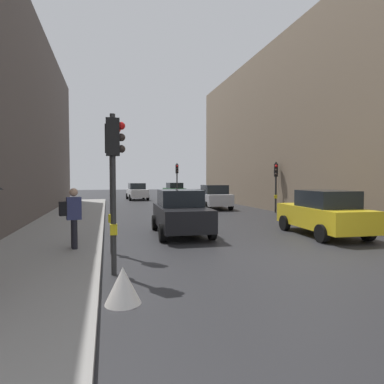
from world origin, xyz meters
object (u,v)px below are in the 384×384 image
object	(u,v)px
traffic_light_mid_street	(276,178)
traffic_light_near_left	(114,164)
car_green_estate	(174,190)
pedestrian_with_grey_backpack	(72,214)
traffic_light_near_right	(112,163)
traffic_light_far_median	(177,175)
car_yellow_taxi	(323,213)
car_silver_hatchback	(214,197)
car_white_compact	(137,191)
car_dark_suv	(181,212)
warning_sign_triangle	(123,285)

from	to	relation	value
traffic_light_mid_street	traffic_light_near_left	xyz separation A→B (m)	(-10.49, -11.15, 0.25)
car_green_estate	pedestrian_with_grey_backpack	bearing A→B (deg)	-107.78
traffic_light_near_right	pedestrian_with_grey_backpack	world-z (taller)	traffic_light_near_right
traffic_light_far_median	car_yellow_taxi	size ratio (longest dim) A/B	0.85
car_silver_hatchback	car_yellow_taxi	size ratio (longest dim) A/B	0.99
traffic_light_far_median	car_green_estate	size ratio (longest dim) A/B	0.86
car_silver_hatchback	pedestrian_with_grey_backpack	distance (m)	15.17
car_green_estate	traffic_light_near_left	bearing A→B (deg)	-104.35
car_white_compact	traffic_light_far_median	bearing A→B (deg)	-55.02
car_green_estate	car_silver_hatchback	size ratio (longest dim) A/B	1.00
car_green_estate	car_white_compact	size ratio (longest dim) A/B	1.00
traffic_light_near_left	pedestrian_with_grey_backpack	size ratio (longest dim) A/B	2.07
car_green_estate	car_white_compact	distance (m)	5.56
traffic_light_far_median	pedestrian_with_grey_backpack	distance (m)	20.85
traffic_light_near_right	car_white_compact	xyz separation A→B (m)	(2.92, 24.49, -1.80)
car_silver_hatchback	car_white_compact	bearing A→B (deg)	111.28
car_green_estate	pedestrian_with_grey_backpack	world-z (taller)	pedestrian_with_grey_backpack
traffic_light_near_right	car_silver_hatchback	bearing A→B (deg)	59.63
traffic_light_near_right	traffic_light_near_left	world-z (taller)	traffic_light_near_right
car_silver_hatchback	car_dark_suv	xyz separation A→B (m)	(-4.82, -10.00, 0.00)
traffic_light_near_left	pedestrian_with_grey_backpack	bearing A→B (deg)	115.51
traffic_light_near_left	warning_sign_triangle	xyz separation A→B (m)	(0.09, -1.78, -2.20)
traffic_light_near_left	car_green_estate	distance (m)	30.62
traffic_light_mid_street	traffic_light_near_left	size ratio (longest dim) A/B	0.90
traffic_light_far_median	car_dark_suv	bearing A→B (deg)	-101.86
traffic_light_near_left	car_yellow_taxi	world-z (taller)	traffic_light_near_left
car_yellow_taxi	pedestrian_with_grey_backpack	size ratio (longest dim) A/B	2.44
traffic_light_near_left	car_dark_suv	distance (m)	5.79
car_silver_hatchback	traffic_light_mid_street	bearing A→B (deg)	-51.13
traffic_light_far_median	car_yellow_taxi	distance (m)	18.89
car_silver_hatchback	pedestrian_with_grey_backpack	bearing A→B (deg)	-124.69
traffic_light_near_right	car_dark_suv	distance (m)	4.24
traffic_light_near_left	car_yellow_taxi	size ratio (longest dim) A/B	0.85
car_white_compact	traffic_light_near_right	bearing A→B (deg)	-96.80
car_silver_hatchback	traffic_light_far_median	bearing A→B (deg)	100.15
traffic_light_far_median	car_silver_hatchback	world-z (taller)	traffic_light_far_median
car_yellow_taxi	pedestrian_with_grey_backpack	bearing A→B (deg)	-175.54
traffic_light_near_left	traffic_light_near_right	bearing A→B (deg)	90.06
car_green_estate	pedestrian_with_grey_backpack	size ratio (longest dim) A/B	2.43
traffic_light_mid_street	car_yellow_taxi	bearing A→B (deg)	-107.47
traffic_light_mid_street	car_white_compact	xyz separation A→B (m)	(-7.57, 15.45, -1.40)
car_green_estate	car_yellow_taxi	xyz separation A→B (m)	(0.38, -26.51, 0.00)
car_green_estate	traffic_light_far_median	bearing A→B (deg)	-99.85
traffic_light_near_left	car_silver_hatchback	bearing A→B (deg)	63.30
traffic_light_mid_street	car_silver_hatchback	world-z (taller)	traffic_light_mid_street
traffic_light_near_right	traffic_light_far_median	world-z (taller)	traffic_light_near_right
car_green_estate	car_silver_hatchback	distance (m)	14.75
traffic_light_mid_street	car_yellow_taxi	world-z (taller)	traffic_light_mid_street
traffic_light_near_right	traffic_light_mid_street	distance (m)	13.85
car_dark_suv	car_green_estate	bearing A→B (deg)	78.77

